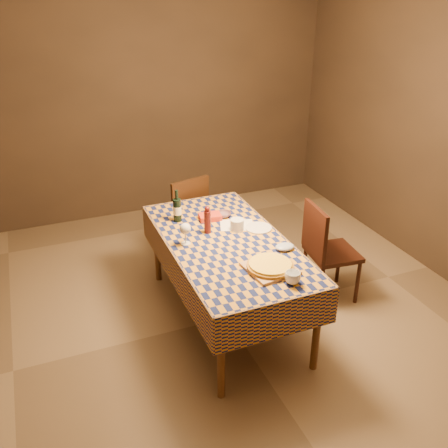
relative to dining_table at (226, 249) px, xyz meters
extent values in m
plane|color=brown|center=(0.00, 0.00, -0.69)|extent=(5.00, 5.00, 0.00)
cube|color=#34271D|center=(0.00, 2.50, 0.66)|extent=(4.50, 0.10, 2.70)
cylinder|color=brown|center=(-0.38, -0.83, -0.32)|extent=(0.06, 0.06, 0.75)
cylinder|color=brown|center=(0.38, -0.83, -0.32)|extent=(0.06, 0.06, 0.75)
cylinder|color=brown|center=(-0.38, 0.83, -0.32)|extent=(0.06, 0.06, 0.75)
cylinder|color=brown|center=(0.38, 0.83, -0.32)|extent=(0.06, 0.06, 0.75)
cube|color=brown|center=(0.00, 0.00, 0.05)|extent=(0.90, 1.80, 0.03)
cube|color=brown|center=(0.00, 0.00, 0.07)|extent=(0.92, 1.82, 0.02)
cube|color=brown|center=(0.00, -0.92, -0.07)|extent=(0.94, 0.01, 0.30)
cube|color=brown|center=(0.00, 0.92, -0.07)|extent=(0.94, 0.01, 0.30)
cube|color=brown|center=(-0.47, 0.00, -0.07)|extent=(0.01, 1.84, 0.30)
cube|color=brown|center=(0.47, 0.00, -0.07)|extent=(0.01, 1.84, 0.30)
cube|color=#A3764C|center=(0.13, -0.53, 0.09)|extent=(0.37, 0.37, 0.02)
cylinder|color=#946218|center=(0.13, -0.53, 0.11)|extent=(0.44, 0.44, 0.02)
cylinder|color=gold|center=(0.13, -0.53, 0.12)|extent=(0.40, 0.40, 0.02)
cylinder|color=#4C1112|center=(-0.09, 0.20, 0.18)|extent=(0.08, 0.08, 0.20)
sphere|color=#4C1112|center=(-0.09, 0.20, 0.30)|extent=(0.04, 0.04, 0.04)
imported|color=#644754|center=(0.15, 0.43, 0.10)|extent=(0.14, 0.14, 0.04)
cylinder|color=silver|center=(-0.32, 0.08, 0.08)|extent=(0.10, 0.10, 0.01)
cylinder|color=silver|center=(-0.32, 0.08, 0.12)|extent=(0.01, 0.01, 0.08)
sphere|color=silver|center=(-0.32, 0.08, 0.21)|extent=(0.09, 0.09, 0.09)
ellipsoid|color=#3F070D|center=(-0.32, 0.08, 0.20)|extent=(0.06, 0.06, 0.04)
cylinder|color=black|center=(-0.25, 0.50, 0.18)|extent=(0.09, 0.09, 0.21)
cylinder|color=black|center=(-0.25, 0.50, 0.32)|extent=(0.03, 0.03, 0.08)
cylinder|color=beige|center=(-0.25, 0.50, 0.18)|extent=(0.09, 0.09, 0.07)
cylinder|color=silver|center=(0.16, 0.15, 0.12)|extent=(0.14, 0.14, 0.10)
cube|color=red|center=(0.02, 0.43, 0.10)|extent=(0.21, 0.16, 0.05)
cylinder|color=silver|center=(0.34, 0.10, 0.08)|extent=(0.28, 0.28, 0.01)
imported|color=white|center=(0.19, -0.75, 0.12)|extent=(0.13, 0.13, 0.09)
cube|color=silver|center=(0.19, 0.23, 0.08)|extent=(0.34, 0.30, 0.00)
ellipsoid|color=#99A8C4|center=(0.37, -0.30, 0.10)|extent=(0.16, 0.13, 0.05)
cube|color=black|center=(-0.02, 1.21, -0.24)|extent=(0.51, 0.51, 0.04)
cube|color=black|center=(0.03, 1.01, 0.01)|extent=(0.42, 0.14, 0.46)
cylinder|color=black|center=(0.12, 1.42, -0.48)|extent=(0.04, 0.04, 0.43)
cylinder|color=black|center=(-0.23, 1.34, -0.48)|extent=(0.04, 0.04, 0.43)
cylinder|color=black|center=(0.20, 1.08, -0.48)|extent=(0.04, 0.04, 0.43)
cylinder|color=black|center=(-0.15, 0.99, -0.48)|extent=(0.04, 0.04, 0.43)
cube|color=black|center=(1.03, -0.03, -0.24)|extent=(0.46, 0.46, 0.04)
cube|color=black|center=(0.83, -0.01, 0.01)|extent=(0.08, 0.42, 0.46)
cylinder|color=black|center=(1.19, -0.23, -0.48)|extent=(0.04, 0.04, 0.43)
cylinder|color=black|center=(1.23, 0.13, -0.48)|extent=(0.04, 0.04, 0.43)
cylinder|color=black|center=(0.83, -0.19, -0.48)|extent=(0.04, 0.04, 0.43)
cylinder|color=black|center=(0.87, 0.16, -0.48)|extent=(0.04, 0.04, 0.43)
camera|label=1|loc=(-1.36, -3.29, 2.01)|focal=40.00mm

